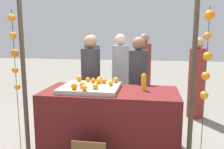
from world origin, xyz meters
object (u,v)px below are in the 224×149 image
Objects in this scene: orange_0 at (84,88)px; vendor_left at (91,86)px; orange_1 at (82,85)px; juice_bottle at (144,82)px; vendor_right at (138,89)px; stall_counter at (110,120)px.

vendor_left reaches higher than orange_0.
juice_bottle reaches higher than orange_1.
vendor_right is at bearing -1.53° from vendor_left.
orange_0 is at bearing -64.75° from orange_1.
vendor_right is (0.35, 0.72, 0.31)m from stall_counter.
vendor_right is at bearing 52.38° from orange_1.
vendor_left is (-0.12, 0.92, -0.22)m from orange_1.
vendor_left is (-0.47, 0.74, 0.32)m from stall_counter.
vendor_left is (-0.18, 1.06, -0.22)m from orange_0.
stall_counter is 0.67m from orange_1.
orange_1 is (-0.06, 0.14, 0.00)m from orange_0.
juice_bottle is (0.81, 0.27, 0.01)m from orange_1.
vendor_left is at bearing 122.24° from stall_counter.
stall_counter is at bearing -57.76° from vendor_left.
vendor_right is (0.63, 1.04, -0.23)m from orange_0.
vendor_right reaches higher than orange_0.
juice_bottle is 0.15× the size of vendor_right.
vendor_left is at bearing 178.47° from vendor_right.
stall_counter is at bearing 48.47° from orange_0.
orange_1 reaches higher than stall_counter.
stall_counter is 0.86m from vendor_right.
stall_counter is 23.84× the size of orange_0.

